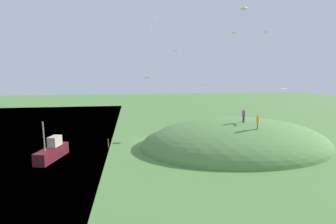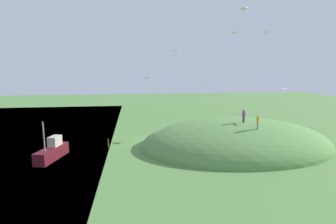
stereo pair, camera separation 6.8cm
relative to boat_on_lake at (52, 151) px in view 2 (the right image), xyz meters
name	(u,v)px [view 2 (the right image)]	position (x,y,z in m)	size (l,w,h in m)	color
ground_plane	(151,141)	(11.86, 5.74, -0.89)	(160.00, 160.00, 0.00)	#53813F
grass_hill	(236,145)	(23.18, 2.27, -0.89)	(25.95, 18.60, 7.22)	#598845
boat_on_lake	(52,151)	(0.00, 0.00, 0.00)	(2.62, 5.35, 4.65)	#51131C
person_near_shore	(244,114)	(23.31, 0.49, 3.75)	(0.48, 0.48, 1.75)	#3D2A36
person_watching_kites	(258,120)	(23.96, -1.99, 3.40)	(0.49, 0.49, 1.72)	#514442
kite_0	(214,64)	(22.09, 9.15, 10.30)	(0.72, 0.79, 1.58)	white
kite_1	(235,33)	(25.32, 9.40, 15.05)	(1.05, 1.12, 1.42)	white
kite_2	(244,9)	(21.78, -1.64, 15.93)	(1.15, 1.10, 1.28)	white
kite_3	(266,33)	(28.21, 5.25, 14.52)	(1.02, 0.92, 1.77)	white
kite_4	(148,78)	(11.80, 11.41, 8.09)	(1.06, 0.93, 1.39)	white
kite_5	(152,19)	(12.32, 7.58, 16.41)	(0.90, 0.78, 2.00)	white
kite_6	(204,85)	(20.22, 8.16, 7.08)	(1.22, 0.96, 1.18)	white
kite_7	(176,51)	(16.90, 14.37, 12.65)	(1.10, 1.29, 1.41)	white
kite_8	(284,90)	(29.04, 1.05, 6.75)	(0.69, 0.93, 1.91)	white
mooring_post	(108,143)	(5.98, 3.57, -0.29)	(0.14, 0.14, 1.19)	brown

